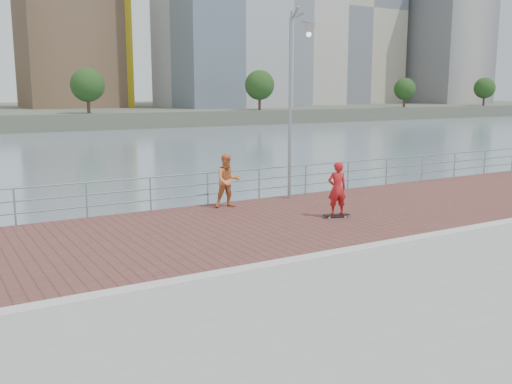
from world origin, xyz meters
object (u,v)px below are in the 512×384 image
skateboarder (337,188)px  bystander (228,181)px  guardrail (180,187)px  street_lamp (298,71)px

skateboarder → bystander: bystander is taller
guardrail → skateboarder: size_ratio=23.87×
guardrail → skateboarder: 5.26m
street_lamp → skateboarder: (-0.54, -2.94, -3.60)m
skateboarder → street_lamp: bearing=-83.8°
street_lamp → skateboarder: 4.67m
guardrail → bystander: bearing=-30.9°
skateboarder → bystander: size_ratio=0.91×
skateboarder → bystander: bearing=-38.6°
skateboarder → bystander: 3.75m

